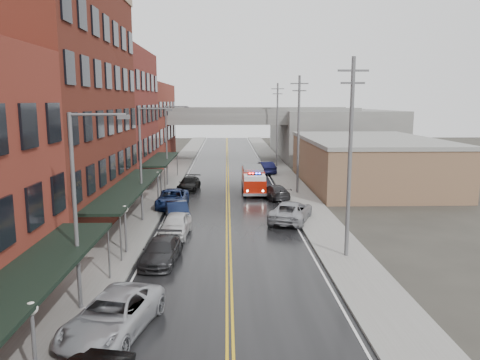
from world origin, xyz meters
name	(u,v)px	position (x,y,z in m)	size (l,w,h in m)	color
road	(228,205)	(0.00, 30.00, 0.01)	(11.00, 160.00, 0.02)	black
sidewalk_left	(149,204)	(-7.30, 30.00, 0.07)	(3.00, 160.00, 0.15)	slate
sidewalk_right	(306,203)	(7.30, 30.00, 0.07)	(3.00, 160.00, 0.15)	slate
curb_left	(167,204)	(-5.65, 30.00, 0.07)	(0.30, 160.00, 0.15)	gray
curb_right	(289,204)	(5.65, 30.00, 0.07)	(0.30, 160.00, 0.15)	gray
brick_building_b	(48,108)	(-13.30, 23.00, 9.00)	(9.00, 20.00, 18.00)	#521B15
brick_building_c	(108,119)	(-13.30, 40.50, 7.50)	(9.00, 15.00, 15.00)	maroon
brick_building_far	(138,125)	(-13.30, 58.00, 6.00)	(9.00, 20.00, 12.00)	maroon
tan_building	(368,163)	(16.00, 40.00, 2.50)	(14.00, 22.00, 5.00)	brown
right_far_block	(329,133)	(18.00, 70.00, 4.00)	(18.00, 30.00, 8.00)	slate
awning_0	(23,282)	(-7.49, 4.00, 2.99)	(2.60, 16.00, 3.09)	black
awning_1	(130,187)	(-7.49, 23.00, 2.99)	(2.60, 18.00, 3.09)	black
awning_2	(161,159)	(-7.49, 40.50, 2.99)	(2.60, 13.00, 3.09)	black
globe_lamp_0	(32,326)	(-6.40, 2.00, 2.31)	(0.44, 0.44, 3.12)	#59595B
globe_lamp_1	(125,218)	(-6.40, 16.00, 2.31)	(0.44, 0.44, 3.12)	#59595B
globe_lamp_2	(158,181)	(-6.40, 30.00, 2.31)	(0.44, 0.44, 3.12)	#59595B
street_lamp_0	(80,200)	(-6.55, 8.00, 5.19)	(2.64, 0.22, 9.00)	#59595B
street_lamp_1	(144,157)	(-6.55, 24.00, 5.19)	(2.64, 0.22, 9.00)	#59595B
street_lamp_2	(169,140)	(-6.55, 40.00, 5.19)	(2.64, 0.22, 9.00)	#59595B
utility_pole_0	(350,155)	(7.20, 15.00, 6.31)	(1.80, 0.24, 12.00)	#59595B
utility_pole_1	(298,133)	(7.20, 35.00, 6.31)	(1.80, 0.24, 12.00)	#59595B
utility_pole_2	(277,123)	(7.20, 55.00, 6.31)	(1.80, 0.24, 12.00)	#59595B
overpass	(227,124)	(0.00, 62.00, 5.99)	(40.00, 10.00, 7.50)	slate
fire_truck	(253,179)	(2.68, 35.81, 1.40)	(2.86, 7.08, 2.58)	#A01607
parked_car_left_2	(113,315)	(-4.80, 5.80, 0.81)	(2.70, 5.85, 1.63)	#A5A7AD
parked_car_left_3	(161,251)	(-4.00, 14.43, 0.70)	(1.97, 4.85, 1.41)	#242426
parked_car_left_4	(176,225)	(-3.75, 19.99, 0.81)	(1.91, 4.75, 1.62)	silver
parked_car_left_5	(177,212)	(-4.04, 24.03, 0.77)	(1.63, 4.67, 1.54)	black
parked_car_left_6	(172,199)	(-5.00, 29.15, 0.79)	(2.63, 5.70, 1.58)	navy
parked_car_left_7	(189,184)	(-4.14, 37.26, 0.71)	(2.00, 4.91, 1.43)	black
parked_car_right_0	(291,211)	(5.00, 23.80, 0.82)	(2.72, 5.89, 1.64)	#96979D
parked_car_right_1	(275,192)	(4.61, 32.65, 0.69)	(1.93, 4.75, 1.38)	#232325
parked_car_right_2	(258,176)	(3.60, 41.80, 0.76)	(1.79, 4.44, 1.51)	silver
parked_car_right_3	(265,168)	(5.00, 48.73, 0.81)	(1.72, 4.94, 1.63)	black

